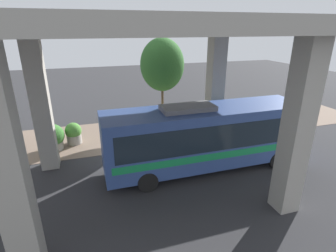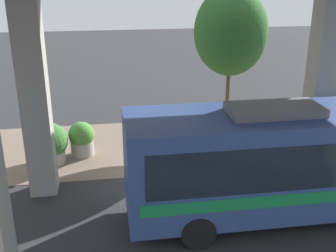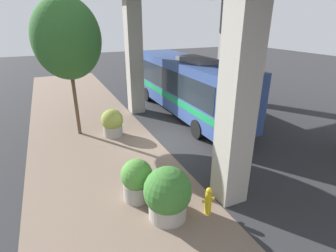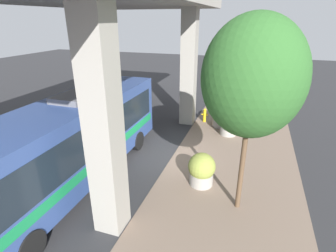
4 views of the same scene
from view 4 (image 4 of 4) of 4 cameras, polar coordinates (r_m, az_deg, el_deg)
name	(u,v)px [view 4 (image 4 of 4)]	position (r m, az deg, el deg)	size (l,w,h in m)	color
ground_plane	(172,158)	(13.41, 0.80, -6.94)	(80.00, 80.00, 0.00)	#2D2D30
sidewalk_strip	(232,168)	(12.95, 13.71, -8.77)	(6.00, 40.00, 0.02)	#7A6656
overpass	(89,13)	(13.45, -16.86, 22.41)	(9.40, 18.10, 7.80)	#9E998E
bus	(72,139)	(11.40, -20.24, -2.59)	(2.78, 10.98, 3.74)	#334C8C
fire_hydrant	(205,115)	(17.95, 7.98, 2.36)	(0.42, 0.20, 0.96)	gold
planter_front	(222,114)	(17.30, 11.71, 2.54)	(1.48, 1.48, 1.71)	#9E998E
planter_middle	(229,123)	(16.11, 13.09, 0.58)	(1.07, 1.07, 1.48)	#9E998E
planter_back	(202,170)	(11.18, 7.32, -9.39)	(1.15, 1.15, 1.45)	#9E998E
street_tree_near	(253,78)	(8.56, 18.00, 9.91)	(3.19, 3.19, 6.80)	brown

